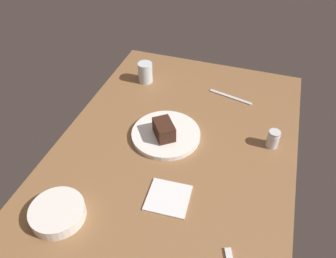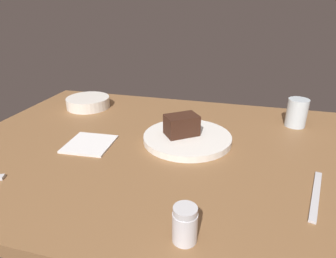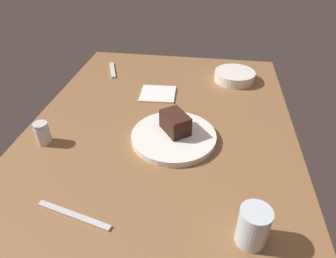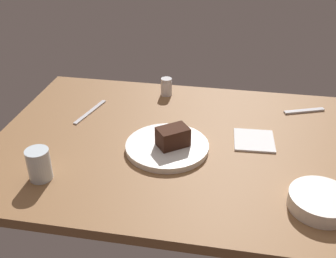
{
  "view_description": "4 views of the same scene",
  "coord_description": "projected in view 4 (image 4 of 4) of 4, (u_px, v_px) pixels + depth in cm",
  "views": [
    {
      "loc": [
        -79.87,
        -23.45,
        87.47
      ],
      "look_at": [
        3.17,
        3.87,
        7.61
      ],
      "focal_mm": 35.13,
      "sensor_mm": 36.0,
      "label": 1
    },
    {
      "loc": [
        18.29,
        -70.39,
        40.75
      ],
      "look_at": [
        -0.73,
        0.85,
        8.06
      ],
      "focal_mm": 31.25,
      "sensor_mm": 36.0,
      "label": 2
    },
    {
      "loc": [
        74.68,
        13.84,
        58.25
      ],
      "look_at": [
        3.33,
        3.11,
        6.09
      ],
      "focal_mm": 31.9,
      "sensor_mm": 36.0,
      "label": 3
    },
    {
      "loc": [
        -14.82,
        107.13,
        72.05
      ],
      "look_at": [
        4.52,
        0.44,
        7.55
      ],
      "focal_mm": 43.4,
      "sensor_mm": 36.0,
      "label": 4
    }
  ],
  "objects": [
    {
      "name": "salt_shaker",
      "position": [
        166.0,
        87.0,
        1.56
      ],
      "size": [
        4.34,
        4.34,
        6.77
      ],
      "color": "silver",
      "rests_on": "dining_table"
    },
    {
      "name": "chocolate_cake_slice",
      "position": [
        173.0,
        137.0,
        1.22
      ],
      "size": [
        11.01,
        10.4,
        5.91
      ],
      "primitive_type": "cube",
      "rotation": [
        0.0,
        0.0,
        0.64
      ],
      "color": "#381E14",
      "rests_on": "dessert_plate"
    },
    {
      "name": "folded_napkin",
      "position": [
        254.0,
        140.0,
        1.28
      ],
      "size": [
        13.19,
        13.6,
        0.6
      ],
      "primitive_type": "cube",
      "rotation": [
        0.0,
        0.0,
        0.06
      ],
      "color": "white",
      "rests_on": "dining_table"
    },
    {
      "name": "side_bowl",
      "position": [
        321.0,
        201.0,
        1.01
      ],
      "size": [
        16.09,
        16.09,
        3.9
      ],
      "primitive_type": "cylinder",
      "color": "white",
      "rests_on": "dining_table"
    },
    {
      "name": "dessert_spoon",
      "position": [
        304.0,
        111.0,
        1.45
      ],
      "size": [
        14.66,
        7.01,
        0.7
      ],
      "primitive_type": "cube",
      "rotation": [
        0.0,
        0.0,
        3.5
      ],
      "color": "silver",
      "rests_on": "dining_table"
    },
    {
      "name": "dessert_plate",
      "position": [
        167.0,
        147.0,
        1.24
      ],
      "size": [
        25.48,
        25.48,
        1.87
      ],
      "primitive_type": "cylinder",
      "color": "white",
      "rests_on": "dining_table"
    },
    {
      "name": "dining_table",
      "position": [
        182.0,
        146.0,
        1.29
      ],
      "size": [
        120.0,
        84.0,
        3.0
      ],
      "primitive_type": "cube",
      "color": "brown",
      "rests_on": "ground"
    },
    {
      "name": "water_glass",
      "position": [
        39.0,
        164.0,
        1.1
      ],
      "size": [
        6.43,
        6.43,
        9.07
      ],
      "primitive_type": "cylinder",
      "color": "silver",
      "rests_on": "dining_table"
    },
    {
      "name": "butter_knife",
      "position": [
        90.0,
        112.0,
        1.45
      ],
      "size": [
        5.81,
        18.8,
        0.5
      ],
      "primitive_type": "cube",
      "rotation": [
        0.0,
        0.0,
        4.48
      ],
      "color": "silver",
      "rests_on": "dining_table"
    }
  ]
}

